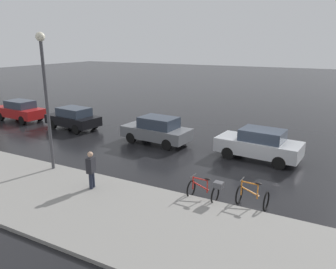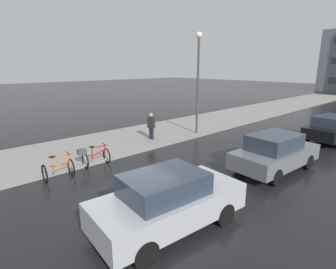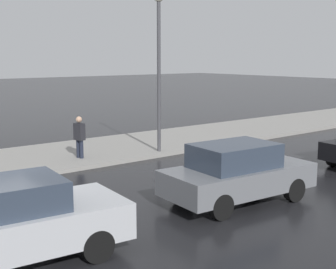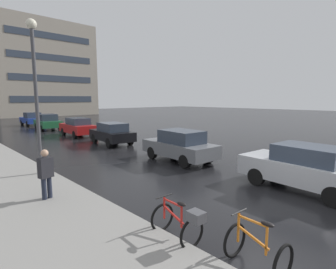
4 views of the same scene
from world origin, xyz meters
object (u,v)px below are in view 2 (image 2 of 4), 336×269
object	(u,v)px
bicycle_nearest	(58,170)
car_black	(332,128)
car_grey	(275,152)
streetlamp	(198,71)
pedestrian	(151,126)
bicycle_second	(93,156)
car_silver	(168,201)

from	to	relation	value
bicycle_nearest	car_black	xyz separation A→B (m)	(5.39, 13.75, 0.38)
car_grey	streetlamp	size ratio (longest dim) A/B	0.68
car_black	pedestrian	bearing A→B (deg)	-132.57
bicycle_nearest	bicycle_second	xyz separation A→B (m)	(-0.36, 1.63, 0.08)
car_grey	car_black	bearing A→B (deg)	88.55
bicycle_second	car_silver	bearing A→B (deg)	-6.67
bicycle_nearest	streetlamp	world-z (taller)	streetlamp
car_silver	streetlamp	world-z (taller)	streetlamp
bicycle_second	car_black	world-z (taller)	car_black
streetlamp	bicycle_nearest	bearing A→B (deg)	-84.32
bicycle_second	car_grey	size ratio (longest dim) A/B	0.32
car_silver	pedestrian	bearing A→B (deg)	143.97
bicycle_second	pedestrian	distance (m)	4.61
car_black	streetlamp	xyz separation A→B (m)	(-6.29, -4.70, 3.21)
car_black	pedestrian	xyz separation A→B (m)	(-7.11, -7.74, 0.17)
car_silver	streetlamp	size ratio (longest dim) A/B	0.69
car_black	car_silver	bearing A→B (deg)	-90.83
bicycle_second	car_silver	xyz separation A→B (m)	(5.57, -0.65, 0.33)
car_silver	pedestrian	size ratio (longest dim) A/B	2.57
car_silver	car_grey	size ratio (longest dim) A/B	1.02
bicycle_second	streetlamp	world-z (taller)	streetlamp
car_grey	car_black	distance (m)	6.77
bicycle_nearest	car_silver	xyz separation A→B (m)	(5.20, 0.98, 0.41)
car_grey	pedestrian	bearing A→B (deg)	-172.04
streetlamp	car_black	bearing A→B (deg)	36.78
car_silver	bicycle_second	bearing A→B (deg)	173.33
bicycle_second	pedestrian	bearing A→B (deg)	107.15
car_grey	car_black	xyz separation A→B (m)	(0.17, 6.77, -0.03)
car_silver	streetlamp	xyz separation A→B (m)	(-6.10, 8.07, 3.18)
car_silver	car_grey	xyz separation A→B (m)	(0.01, 6.00, -0.01)
streetlamp	pedestrian	bearing A→B (deg)	-105.05
bicycle_second	car_silver	distance (m)	5.62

